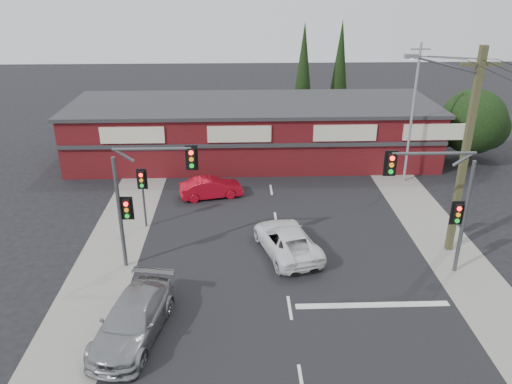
{
  "coord_description": "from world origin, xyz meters",
  "views": [
    {
      "loc": [
        -2.0,
        -18.59,
        12.84
      ],
      "look_at": [
        -1.25,
        3.0,
        3.3
      ],
      "focal_mm": 35.0,
      "sensor_mm": 36.0,
      "label": 1
    }
  ],
  "objects_px": {
    "silver_suv": "(133,319)",
    "utility_pole": "(463,148)",
    "white_suv": "(287,240)",
    "shop_building": "(253,130)",
    "red_sedan": "(211,188)"
  },
  "relations": [
    {
      "from": "red_sedan",
      "to": "shop_building",
      "type": "height_order",
      "value": "shop_building"
    },
    {
      "from": "shop_building",
      "to": "white_suv",
      "type": "bearing_deg",
      "value": -84.83
    },
    {
      "from": "white_suv",
      "to": "silver_suv",
      "type": "distance_m",
      "value": 8.81
    },
    {
      "from": "silver_suv",
      "to": "shop_building",
      "type": "height_order",
      "value": "shop_building"
    },
    {
      "from": "red_sedan",
      "to": "shop_building",
      "type": "xyz_separation_m",
      "value": [
        2.8,
        7.18,
        1.5
      ]
    },
    {
      "from": "red_sedan",
      "to": "utility_pole",
      "type": "distance_m",
      "value": 14.73
    },
    {
      "from": "red_sedan",
      "to": "utility_pole",
      "type": "height_order",
      "value": "utility_pole"
    },
    {
      "from": "utility_pole",
      "to": "silver_suv",
      "type": "bearing_deg",
      "value": -157.37
    },
    {
      "from": "white_suv",
      "to": "red_sedan",
      "type": "bearing_deg",
      "value": -74.74
    },
    {
      "from": "white_suv",
      "to": "utility_pole",
      "type": "relative_size",
      "value": 0.5
    },
    {
      "from": "white_suv",
      "to": "utility_pole",
      "type": "bearing_deg",
      "value": 164.61
    },
    {
      "from": "silver_suv",
      "to": "utility_pole",
      "type": "distance_m",
      "value": 16.4
    },
    {
      "from": "silver_suv",
      "to": "utility_pole",
      "type": "height_order",
      "value": "utility_pole"
    },
    {
      "from": "shop_building",
      "to": "utility_pole",
      "type": "relative_size",
      "value": 2.73
    },
    {
      "from": "red_sedan",
      "to": "silver_suv",
      "type": "bearing_deg",
      "value": 156.5
    }
  ]
}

